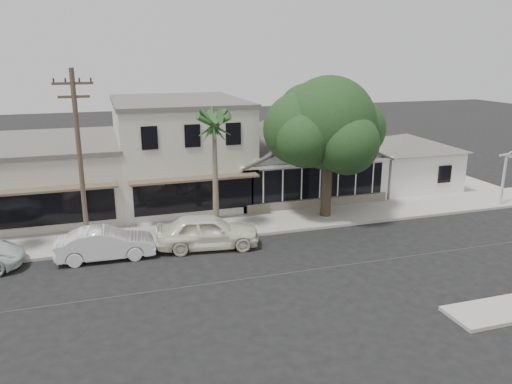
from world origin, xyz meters
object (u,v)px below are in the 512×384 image
object	(u,v)px
utility_pole	(80,159)
shade_tree	(326,126)
car_1	(105,244)
car_0	(208,231)

from	to	relation	value
utility_pole	shade_tree	world-z (taller)	utility_pole
car_1	shade_tree	distance (m)	13.89
car_1	utility_pole	bearing A→B (deg)	42.44
utility_pole	shade_tree	distance (m)	13.71
car_0	shade_tree	xyz separation A→B (m)	(7.75, 2.84, 4.67)
car_0	car_1	bearing A→B (deg)	96.27
shade_tree	car_0	bearing A→B (deg)	-159.86
shade_tree	utility_pole	bearing A→B (deg)	-172.57
car_0	car_1	distance (m)	5.00
utility_pole	car_1	xyz separation A→B (m)	(0.82, -0.95, -4.02)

